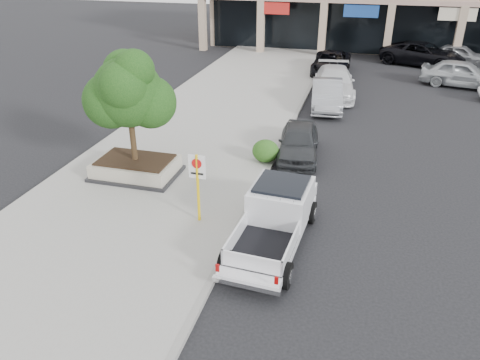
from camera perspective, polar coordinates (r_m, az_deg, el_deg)
name	(u,v)px	position (r m, az deg, el deg)	size (l,w,h in m)	color
ground	(283,249)	(14.18, 5.21, -8.34)	(120.00, 120.00, 0.00)	black
sidewalk	(184,151)	(20.59, -6.82, 3.56)	(8.00, 52.00, 0.15)	gray
curb	(273,161)	(19.54, 4.02, 2.37)	(0.20, 52.00, 0.15)	gray
planter	(136,167)	(18.40, -12.55, 1.52)	(3.20, 2.20, 0.68)	black
planter_tree	(133,92)	(17.45, -12.88, 10.44)	(2.90, 2.55, 4.00)	#301E12
no_parking_sign	(198,179)	(14.55, -5.19, 0.12)	(0.55, 0.09, 2.30)	yellow
hedge	(266,151)	(19.08, 3.14, 3.55)	(1.10, 0.99, 0.94)	#204F16
pickup_truck	(273,222)	(13.87, 4.01, -5.08)	(1.95, 5.25, 1.65)	white
curb_car_a	(299,142)	(19.92, 7.17, 4.66)	(1.64, 4.07, 1.39)	#2D2F32
curb_car_b	(327,95)	(26.46, 10.54, 10.19)	(1.61, 4.62, 1.52)	gray
curb_car_c	(334,82)	(28.88, 11.40, 11.60)	(2.26, 5.55, 1.61)	silver
curb_car_d	(331,63)	(34.09, 11.05, 13.82)	(2.47, 5.36, 1.49)	black
lot_car_a	(462,74)	(33.32, 25.39, 11.64)	(1.97, 4.89, 1.67)	#ACB0B4
lot_car_d	(423,54)	(38.43, 21.37, 14.12)	(2.78, 6.03, 1.68)	black
lot_car_e	(460,55)	(39.66, 25.20, 13.65)	(1.78, 4.42, 1.51)	#94969B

